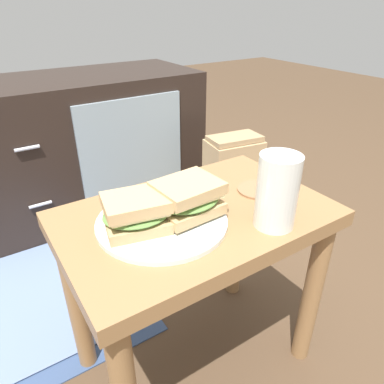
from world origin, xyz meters
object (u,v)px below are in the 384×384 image
Objects in this scene: coaster at (256,189)px; paper_bag at (232,179)px; plate at (163,222)px; sandwich_front at (135,212)px; beer_glass at (277,193)px; sandwich_back at (188,198)px; tv_cabinet at (87,145)px.

paper_bag is at bearing 54.85° from coaster.
sandwich_front is at bearing 170.43° from plate.
beer_glass is at bearing -123.95° from paper_bag.
coaster is at bearing 4.90° from sandwich_back.
tv_cabinet is 0.99m from sandwich_back.
beer_glass is at bearing -28.25° from sandwich_front.
sandwich_front is at bearing 151.75° from beer_glass.
beer_glass is at bearing -118.84° from coaster.
paper_bag is at bearing -44.61° from tv_cabinet.
sandwich_back is 0.93× the size of beer_glass.
coaster is at bearing 1.88° from plate.
paper_bag is (0.35, 0.49, -0.28)m from coaster.
plate reaches higher than paper_bag.
plate is at bearing -178.12° from coaster.
beer_glass is at bearing -87.93° from tv_cabinet.
coaster is at bearing 61.16° from beer_glass.
coaster is 0.24× the size of paper_bag.
beer_glass reaches higher than tv_cabinet.
sandwich_back reaches higher than paper_bag.
plate reaches higher than coaster.
tv_cabinet is at bearing 84.60° from sandwich_back.
plate is 2.82× the size of coaster.
beer_glass is 0.16m from coaster.
tv_cabinet is 0.98m from plate.
tv_cabinet is 7.06× the size of sandwich_back.
tv_cabinet is at bearing 78.30° from sandwich_front.
sandwich_back reaches higher than coaster.
paper_bag is (0.60, 0.50, -0.28)m from plate.
tv_cabinet is at bearing 92.07° from beer_glass.
sandwich_back is (-0.09, -0.96, 0.22)m from tv_cabinet.
sandwich_front is 1.05× the size of sandwich_back.
beer_glass reaches higher than sandwich_front.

